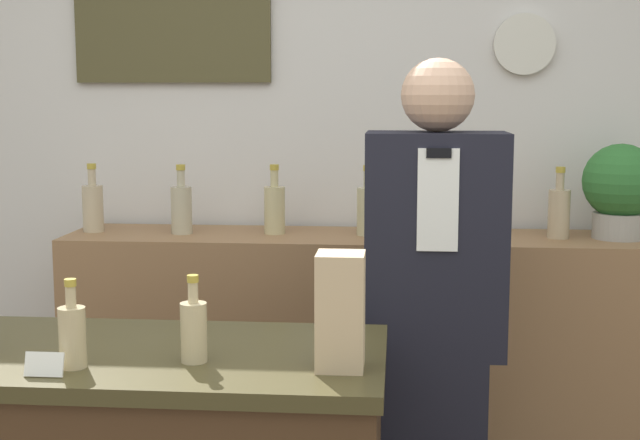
{
  "coord_description": "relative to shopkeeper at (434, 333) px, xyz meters",
  "views": [
    {
      "loc": [
        0.32,
        -1.6,
        1.54
      ],
      "look_at": [
        0.08,
        1.12,
        1.15
      ],
      "focal_mm": 50.0,
      "sensor_mm": 36.0,
      "label": 1
    }
  ],
  "objects": [
    {
      "name": "shelf_bottle_3",
      "position": [
        -0.23,
        0.69,
        0.29
      ],
      "size": [
        0.08,
        0.08,
        0.26
      ],
      "color": "tan",
      "rests_on": "back_shelf"
    },
    {
      "name": "shelf_bottle_1",
      "position": [
        -0.93,
        0.66,
        0.29
      ],
      "size": [
        0.08,
        0.08,
        0.26
      ],
      "color": "tan",
      "rests_on": "back_shelf"
    },
    {
      "name": "price_card_right",
      "position": [
        -0.91,
        -0.75,
        0.11
      ],
      "size": [
        0.09,
        0.02,
        0.06
      ],
      "color": "white",
      "rests_on": "display_counter"
    },
    {
      "name": "shelf_bottle_2",
      "position": [
        -0.58,
        0.69,
        0.29
      ],
      "size": [
        0.08,
        0.08,
        0.26
      ],
      "color": "tan",
      "rests_on": "back_shelf"
    },
    {
      "name": "shopkeeper",
      "position": [
        0.0,
        0.0,
        0.0
      ],
      "size": [
        0.42,
        0.26,
        1.65
      ],
      "color": "black",
      "rests_on": "ground_plane"
    },
    {
      "name": "paper_bag",
      "position": [
        -0.24,
        -0.63,
        0.22
      ],
      "size": [
        0.11,
        0.11,
        0.27
      ],
      "color": "tan",
      "rests_on": "display_counter"
    },
    {
      "name": "back_wall",
      "position": [
        -0.44,
        0.96,
        0.54
      ],
      "size": [
        5.2,
        0.09,
        2.7
      ],
      "color": "silver",
      "rests_on": "ground_plane"
    },
    {
      "name": "counter_bottle_1",
      "position": [
        -0.87,
        -0.68,
        0.16
      ],
      "size": [
        0.06,
        0.06,
        0.21
      ],
      "color": "tan",
      "rests_on": "display_counter"
    },
    {
      "name": "shelf_bottle_5",
      "position": [
        0.48,
        0.68,
        0.29
      ],
      "size": [
        0.08,
        0.08,
        0.26
      ],
      "color": "tan",
      "rests_on": "back_shelf"
    },
    {
      "name": "shelf_bottle_0",
      "position": [
        -1.29,
        0.68,
        0.29
      ],
      "size": [
        0.08,
        0.08,
        0.26
      ],
      "color": "tan",
      "rests_on": "back_shelf"
    },
    {
      "name": "counter_bottle_2",
      "position": [
        -0.6,
        -0.61,
        0.16
      ],
      "size": [
        0.06,
        0.06,
        0.21
      ],
      "color": "tan",
      "rests_on": "display_counter"
    },
    {
      "name": "potted_plant",
      "position": [
        0.7,
        0.69,
        0.38
      ],
      "size": [
        0.28,
        0.28,
        0.35
      ],
      "color": "#9E998E",
      "rests_on": "back_shelf"
    },
    {
      "name": "back_shelf",
      "position": [
        -0.21,
        0.68,
        -0.31
      ],
      "size": [
        2.32,
        0.44,
        1.01
      ],
      "color": "#8E6642",
      "rests_on": "ground_plane"
    },
    {
      "name": "shelf_bottle_4",
      "position": [
        0.13,
        0.69,
        0.29
      ],
      "size": [
        0.08,
        0.08,
        0.26
      ],
      "color": "tan",
      "rests_on": "back_shelf"
    }
  ]
}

